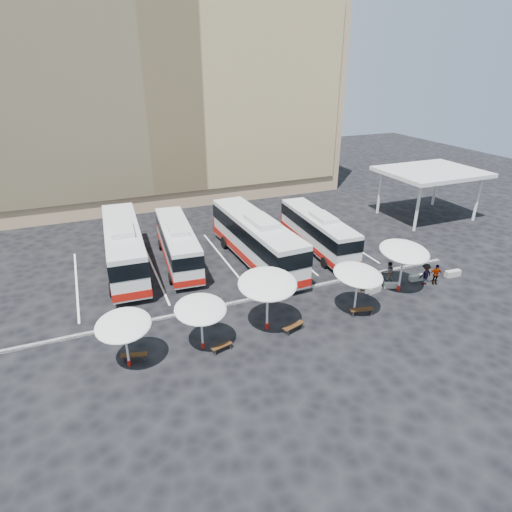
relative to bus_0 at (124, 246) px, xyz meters
name	(u,v)px	position (x,y,z in m)	size (l,w,h in m)	color
ground	(259,302)	(8.04, -9.16, -2.10)	(120.00, 120.00, 0.00)	black
sandstone_building	(158,88)	(8.04, 22.71, 10.53)	(42.00, 18.25, 29.60)	#A3825F
service_canopy	(431,173)	(32.04, 0.84, 2.77)	(10.00, 8.00, 5.20)	silver
curb_divider	(256,298)	(8.04, -8.66, -2.02)	(34.00, 0.25, 0.15)	black
bay_lines	(224,259)	(8.04, -1.16, -2.09)	(24.15, 12.00, 0.01)	white
bus_0	(124,246)	(0.00, 0.00, 0.00)	(3.50, 13.07, 4.11)	silver
bus_1	(178,243)	(4.29, -0.37, -0.28)	(3.25, 11.35, 3.56)	silver
bus_2	(256,238)	(10.42, -2.79, 0.08)	(3.54, 13.54, 4.27)	silver
bus_3	(317,230)	(16.59, -2.39, -0.28)	(3.01, 11.35, 3.57)	silver
sunshade_0	(123,325)	(-1.46, -12.74, 0.61)	(3.73, 3.76, 3.19)	silver
sunshade_1	(201,309)	(2.85, -12.75, 0.61)	(3.27, 3.30, 3.19)	silver
sunshade_2	(267,284)	(7.23, -12.38, 1.17)	(4.60, 4.63, 3.85)	silver
sunshade_3	(358,275)	(13.50, -12.94, 0.83)	(4.34, 4.36, 3.45)	silver
sunshade_4	(404,252)	(18.40, -11.55, 1.09)	(3.69, 3.74, 3.76)	silver
wood_bench_0	(134,356)	(-1.12, -12.43, -1.75)	(1.54, 0.80, 0.46)	#311B0A
wood_bench_1	(222,347)	(3.81, -13.50, -1.79)	(1.37, 0.66, 0.41)	#311B0A
wood_bench_2	(293,327)	(8.66, -13.32, -1.73)	(1.63, 0.85, 0.48)	#311B0A
wood_bench_3	(362,310)	(13.80, -13.37, -1.72)	(1.68, 0.79, 0.50)	#311B0A
conc_bench_0	(373,290)	(16.47, -11.07, -1.87)	(1.24, 0.41, 0.47)	gray
conc_bench_1	(391,285)	(18.17, -10.99, -1.90)	(1.08, 0.36, 0.40)	gray
conc_bench_2	(417,278)	(20.78, -10.79, -1.87)	(1.20, 0.40, 0.45)	gray
conc_bench_3	(453,273)	(23.93, -11.34, -1.85)	(1.31, 0.44, 0.49)	gray
passenger_0	(364,281)	(15.85, -10.61, -1.28)	(0.60, 0.39, 1.64)	black
passenger_1	(389,273)	(18.42, -10.25, -1.21)	(0.86, 0.67, 1.78)	black
passenger_2	(436,275)	(21.63, -11.79, -1.28)	(0.96, 0.40, 1.63)	black
passenger_3	(425,274)	(20.87, -11.50, -1.24)	(1.11, 0.64, 1.72)	black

